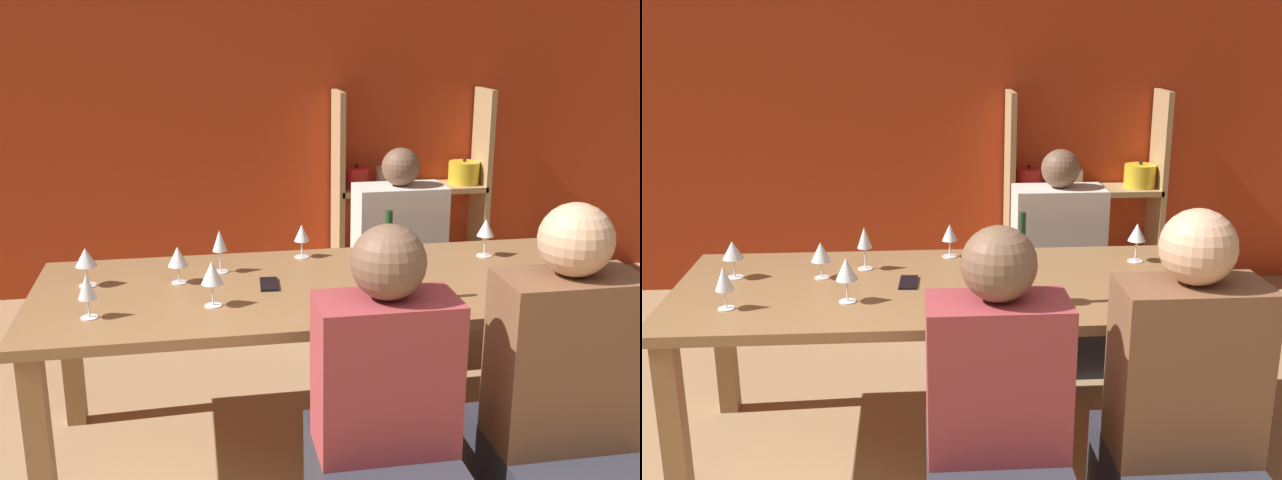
{
  "view_description": "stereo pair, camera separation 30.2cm",
  "coord_description": "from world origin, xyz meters",
  "views": [
    {
      "loc": [
        -0.31,
        -1.02,
        1.72
      ],
      "look_at": [
        0.2,
        1.84,
        0.88
      ],
      "focal_mm": 42.0,
      "sensor_mm": 36.0,
      "label": 1
    },
    {
      "loc": [
        -0.01,
        -1.06,
        1.72
      ],
      "look_at": [
        0.2,
        1.84,
        0.88
      ],
      "focal_mm": 42.0,
      "sensor_mm": 36.0,
      "label": 2
    }
  ],
  "objects": [
    {
      "name": "person_far_a",
      "position": [
        0.74,
        2.59,
        0.4
      ],
      "size": [
        0.46,
        0.57,
        1.12
      ],
      "rotation": [
        0.0,
        0.0,
        3.14
      ],
      "color": "#2D2D38",
      "rests_on": "ground_plane"
    },
    {
      "name": "wine_glass_empty_a",
      "position": [
        0.16,
        2.09,
        0.83
      ],
      "size": [
        0.07,
        0.07,
        0.15
      ],
      "color": "white",
      "rests_on": "dining_table"
    },
    {
      "name": "wine_glass_empty_b",
      "position": [
        -0.25,
        1.56,
        0.85
      ],
      "size": [
        0.08,
        0.08,
        0.17
      ],
      "color": "white",
      "rests_on": "dining_table"
    },
    {
      "name": "wine_glass_white_b",
      "position": [
        -0.68,
        1.52,
        0.84
      ],
      "size": [
        0.07,
        0.07,
        0.16
      ],
      "color": "white",
      "rests_on": "dining_table"
    },
    {
      "name": "wine_glass_white_a",
      "position": [
        1.13,
        1.58,
        0.84
      ],
      "size": [
        0.07,
        0.07,
        0.17
      ],
      "color": "white",
      "rests_on": "dining_table"
    },
    {
      "name": "wall_back_red",
      "position": [
        0.0,
        3.83,
        1.35
      ],
      "size": [
        8.8,
        0.06,
        2.7
      ],
      "color": "#B23819",
      "rests_on": "ground_plane"
    },
    {
      "name": "wine_glass_empty_c",
      "position": [
        -0.73,
        1.87,
        0.84
      ],
      "size": [
        0.08,
        0.08,
        0.15
      ],
      "color": "white",
      "rests_on": "dining_table"
    },
    {
      "name": "wine_bottle_green",
      "position": [
        0.39,
        1.49,
        0.87
      ],
      "size": [
        0.08,
        0.08,
        0.35
      ],
      "color": "#19381E",
      "rests_on": "dining_table"
    },
    {
      "name": "dining_table",
      "position": [
        0.2,
        1.74,
        0.64
      ],
      "size": [
        2.27,
        0.93,
        0.73
      ],
      "color": "olive",
      "rests_on": "ground_plane"
    },
    {
      "name": "wine_glass_red_b",
      "position": [
        0.96,
        1.97,
        0.85
      ],
      "size": [
        0.08,
        0.08,
        0.17
      ],
      "color": "white",
      "rests_on": "dining_table"
    },
    {
      "name": "cell_phone",
      "position": [
        -0.02,
        1.75,
        0.73
      ],
      "size": [
        0.08,
        0.15,
        0.01
      ],
      "color": "black",
      "rests_on": "dining_table"
    },
    {
      "name": "person_near_b",
      "position": [
        0.82,
        0.97,
        0.44
      ],
      "size": [
        0.44,
        0.55,
        1.21
      ],
      "color": "#2D2D38",
      "rests_on": "ground_plane"
    },
    {
      "name": "shelf_unit",
      "position": [
        1.1,
        3.63,
        0.51
      ],
      "size": [
        1.01,
        0.3,
        1.32
      ],
      "color": "tan",
      "rests_on": "ground_plane"
    },
    {
      "name": "wine_glass_red_a",
      "position": [
        -0.2,
        1.95,
        0.86
      ],
      "size": [
        0.06,
        0.06,
        0.18
      ],
      "color": "white",
      "rests_on": "dining_table"
    },
    {
      "name": "wine_glass_white_c",
      "position": [
        -0.37,
        1.84,
        0.83
      ],
      "size": [
        0.08,
        0.08,
        0.15
      ],
      "color": "white",
      "rests_on": "dining_table"
    },
    {
      "name": "person_near_a",
      "position": [
        0.24,
        0.95,
        0.43
      ],
      "size": [
        0.42,
        0.53,
        1.17
      ],
      "color": "#2D2D38",
      "rests_on": "ground_plane"
    }
  ]
}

